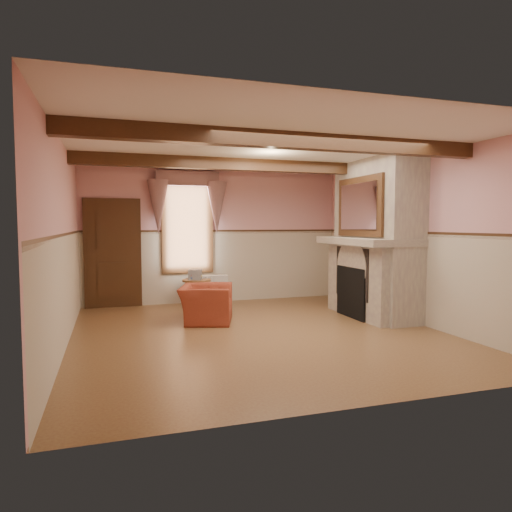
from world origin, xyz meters
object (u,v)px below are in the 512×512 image
object	(u,v)px
radiator	(211,290)
mantel_clock	(350,232)
armchair	(206,304)
side_table	(197,293)
oil_lamp	(350,229)
bowl	(367,235)

from	to	relation	value
radiator	mantel_clock	size ratio (longest dim) A/B	2.92
mantel_clock	radiator	bearing A→B (deg)	148.84
armchair	radiator	bearing A→B (deg)	3.03
side_table	oil_lamp	bearing A→B (deg)	-24.75
side_table	oil_lamp	distance (m)	3.29
side_table	bowl	bearing A→B (deg)	-34.54
armchair	mantel_clock	world-z (taller)	mantel_clock
oil_lamp	mantel_clock	bearing A→B (deg)	-90.00
side_table	radiator	distance (m)	0.38
bowl	radiator	bearing A→B (deg)	139.32
bowl	armchair	bearing A→B (deg)	172.28
radiator	bowl	bearing A→B (deg)	-35.03
side_table	bowl	world-z (taller)	bowl
armchair	radiator	xyz separation A→B (m)	(0.44, 1.69, -0.01)
side_table	radiator	size ratio (longest dim) A/B	0.82
armchair	oil_lamp	xyz separation A→B (m)	(2.86, 0.24, 1.25)
mantel_clock	oil_lamp	size ratio (longest dim) A/B	0.86
armchair	side_table	bearing A→B (deg)	13.35
armchair	side_table	size ratio (longest dim) A/B	1.67
bowl	mantel_clock	size ratio (longest dim) A/B	1.38
radiator	mantel_clock	world-z (taller)	mantel_clock
armchair	oil_lamp	bearing A→B (deg)	-67.68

